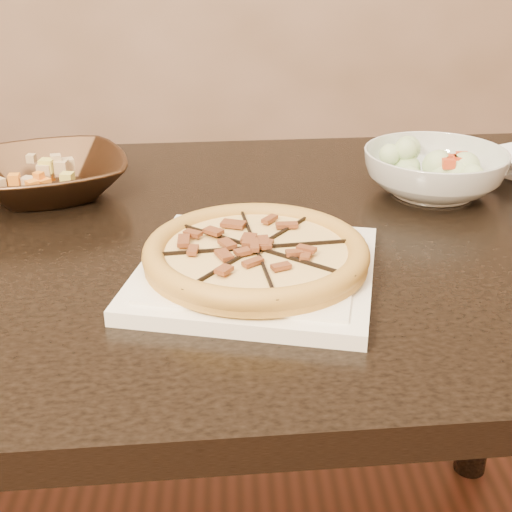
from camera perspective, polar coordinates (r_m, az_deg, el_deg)
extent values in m
cube|color=black|center=(0.98, -4.87, 0.86)|extent=(1.37, 0.92, 0.04)
cylinder|color=black|center=(1.56, 18.27, -6.03)|extent=(0.07, 0.07, 0.71)
cube|color=white|center=(0.84, 0.00, -1.30)|extent=(0.32, 0.32, 0.02)
cube|color=white|center=(0.83, 0.00, -0.62)|extent=(0.27, 0.27, 0.00)
cylinder|color=gold|center=(0.83, 0.00, -0.13)|extent=(0.26, 0.26, 0.01)
torus|color=gold|center=(0.82, 0.00, 0.38)|extent=(0.26, 0.26, 0.03)
cylinder|color=#F0DB8D|center=(0.82, 0.00, 0.31)|extent=(0.21, 0.21, 0.01)
cube|color=black|center=(0.82, 0.00, 0.63)|extent=(0.03, 0.26, 0.01)
cube|color=black|center=(0.82, 0.00, 0.63)|extent=(0.21, 0.16, 0.01)
cube|color=black|center=(0.82, 0.00, 0.63)|extent=(0.26, 0.03, 0.01)
cube|color=black|center=(0.82, 0.00, 0.63)|extent=(0.16, 0.21, 0.01)
cube|color=brown|center=(0.82, 1.29, 0.91)|extent=(0.03, 0.02, 0.00)
cube|color=brown|center=(0.84, 2.65, 1.36)|extent=(0.03, 0.02, 0.00)
cube|color=brown|center=(0.86, 3.32, 2.08)|extent=(0.03, 0.03, 0.00)
cube|color=brown|center=(0.84, 0.92, 1.45)|extent=(0.02, 0.03, 0.00)
cube|color=brown|center=(0.87, 0.87, 2.17)|extent=(0.02, 0.03, 0.00)
cube|color=brown|center=(0.89, -0.11, 2.83)|extent=(0.01, 0.02, 0.00)
cube|color=brown|center=(0.85, -0.68, 1.71)|extent=(0.02, 0.03, 0.00)
cube|color=brown|center=(0.86, -2.14, 2.14)|extent=(0.02, 0.03, 0.00)
cube|color=brown|center=(0.87, -4.16, 2.25)|extent=(0.03, 0.03, 0.00)
cube|color=brown|center=(0.84, -2.55, 1.28)|extent=(0.03, 0.02, 0.00)
cube|color=brown|center=(0.83, -4.45, 1.04)|extent=(0.03, 0.02, 0.00)
cube|color=brown|center=(0.82, -1.62, 0.71)|extent=(0.03, 0.02, 0.00)
cube|color=brown|center=(0.80, -3.07, 0.20)|extent=(0.03, 0.02, 0.00)
cube|color=brown|center=(0.78, -3.93, -0.67)|extent=(0.03, 0.03, 0.00)
cube|color=brown|center=(0.80, -1.15, 0.03)|extent=(0.02, 0.03, 0.00)
cube|color=brown|center=(0.77, -1.06, -0.83)|extent=(0.02, 0.03, 0.00)
cube|color=brown|center=(0.75, 0.14, -1.72)|extent=(0.01, 0.02, 0.00)
cube|color=brown|center=(0.79, 0.84, -0.28)|extent=(0.02, 0.03, 0.00)
cube|color=brown|center=(0.77, 2.58, -0.78)|extent=(0.02, 0.03, 0.00)
cube|color=brown|center=(0.81, 1.13, 0.43)|extent=(0.03, 0.03, 0.00)
cube|color=brown|center=(0.81, 2.95, 0.29)|extent=(0.03, 0.02, 0.00)
cube|color=brown|center=(0.82, 4.85, 0.57)|extent=(0.03, 0.02, 0.00)
imported|color=#442D1B|center=(1.13, -16.34, 6.11)|extent=(0.30, 0.30, 0.06)
cube|color=tan|center=(1.12, -16.61, 8.19)|extent=(0.03, 0.03, 0.03)
cube|color=orange|center=(1.12, -15.80, 8.32)|extent=(0.03, 0.03, 0.03)
cube|color=#E0D252|center=(1.13, -15.24, 8.59)|extent=(0.03, 0.03, 0.03)
cube|color=tan|center=(1.16, -15.24, 8.90)|extent=(0.03, 0.03, 0.03)
cube|color=orange|center=(1.13, -16.51, 8.32)|extent=(0.03, 0.03, 0.03)
cube|color=#E0D252|center=(1.14, -16.82, 8.51)|extent=(0.03, 0.03, 0.03)
cube|color=tan|center=(1.15, -17.70, 8.54)|extent=(0.03, 0.03, 0.03)
cube|color=orange|center=(1.12, -16.68, 8.19)|extent=(0.03, 0.03, 0.03)
cube|color=#E0D252|center=(1.12, -17.49, 8.14)|extent=(0.03, 0.03, 0.03)
cube|color=tan|center=(1.12, -18.31, 7.90)|extent=(0.03, 0.03, 0.03)
cube|color=orange|center=(1.10, -18.80, 7.53)|extent=(0.03, 0.03, 0.03)
cube|color=#E0D252|center=(1.11, -16.92, 8.03)|extent=(0.03, 0.03, 0.03)
cube|color=tan|center=(1.09, -16.91, 7.77)|extent=(0.03, 0.03, 0.03)
cube|color=orange|center=(1.08, -16.22, 7.61)|extent=(0.03, 0.03, 0.03)
cube|color=#E0D252|center=(1.12, -16.52, 8.16)|extent=(0.03, 0.03, 0.03)
cube|color=tan|center=(1.11, -15.79, 8.12)|extent=(0.03, 0.03, 0.03)
imported|color=silver|center=(1.13, 14.06, 6.53)|extent=(0.25, 0.25, 0.07)
sphere|color=beige|center=(1.11, 14.35, 9.05)|extent=(0.04, 0.04, 0.04)
sphere|color=beige|center=(1.13, 15.08, 9.18)|extent=(0.04, 0.04, 0.04)
sphere|color=beige|center=(1.15, 14.86, 9.53)|extent=(0.04, 0.04, 0.04)
sphere|color=beige|center=(1.12, 14.19, 9.22)|extent=(0.04, 0.04, 0.04)
sphere|color=beige|center=(1.13, 13.19, 9.48)|extent=(0.04, 0.04, 0.04)
sphere|color=beige|center=(1.11, 14.22, 9.07)|extent=(0.04, 0.04, 0.04)
sphere|color=beige|center=(1.10, 13.19, 9.08)|extent=(0.04, 0.04, 0.04)
sphere|color=beige|center=(1.08, 12.72, 8.77)|extent=(0.04, 0.04, 0.04)
sphere|color=beige|center=(1.10, 14.16, 8.88)|extent=(0.04, 0.04, 0.04)
sphere|color=beige|center=(1.08, 14.84, 8.52)|extent=(0.04, 0.04, 0.04)
sphere|color=beige|center=(1.11, 14.53, 8.98)|extent=(0.04, 0.04, 0.04)
sphere|color=beige|center=(1.11, 15.63, 8.83)|extent=(0.04, 0.04, 0.04)
cube|color=red|center=(1.14, 15.25, 8.89)|extent=(0.02, 0.02, 0.01)
cube|color=red|center=(1.14, 13.27, 9.08)|extent=(0.02, 0.02, 0.01)
cube|color=red|center=(1.10, 12.66, 8.61)|extent=(0.02, 0.02, 0.01)
cube|color=red|center=(1.08, 14.34, 8.11)|extent=(0.02, 0.02, 0.01)
cube|color=red|center=(1.11, 15.96, 8.30)|extent=(0.02, 0.02, 0.01)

